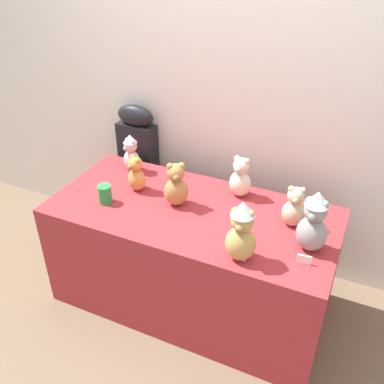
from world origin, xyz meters
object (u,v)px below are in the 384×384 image
teddy_bear_caramel (176,186)px  teddy_bear_sand (294,208)px  instrument_case (140,172)px  teddy_bear_ash (314,222)px  teddy_bear_blush (131,153)px  party_cup_green (105,194)px  display_table (192,257)px  teddy_bear_ginger (136,175)px  teddy_bear_honey (241,232)px  teddy_bear_cream (240,178)px

teddy_bear_caramel → teddy_bear_sand: teddy_bear_caramel is taller
instrument_case → teddy_bear_ash: bearing=-21.3°
teddy_bear_blush → party_cup_green: 0.41m
display_table → teddy_bear_ginger: (-0.40, 0.06, 0.46)m
teddy_bear_ash → party_cup_green: teddy_bear_ash is taller
teddy_bear_honey → party_cup_green: teddy_bear_honey is taller
display_table → teddy_bear_ash: teddy_bear_ash is taller
party_cup_green → teddy_bear_sand: bearing=12.6°
teddy_bear_ginger → teddy_bear_honey: bearing=2.3°
party_cup_green → teddy_bear_ash: bearing=3.4°
instrument_case → teddy_bear_caramel: (0.56, -0.50, 0.30)m
teddy_bear_blush → party_cup_green: bearing=-58.9°
teddy_bear_blush → teddy_bear_sand: bearing=14.0°
display_table → party_cup_green: 0.66m
teddy_bear_ash → party_cup_green: (-1.18, -0.07, -0.11)m
display_table → teddy_bear_caramel: bearing=172.7°
teddy_bear_sand → teddy_bear_caramel: bearing=175.2°
teddy_bear_honey → teddy_bear_cream: size_ratio=1.28×
teddy_bear_sand → party_cup_green: bearing=-179.3°
teddy_bear_cream → teddy_bear_caramel: bearing=-133.3°
teddy_bear_blush → teddy_bear_honey: bearing=-7.6°
instrument_case → teddy_bear_honey: size_ratio=3.19×
teddy_bear_caramel → teddy_bear_cream: 0.39m
teddy_bear_blush → teddy_bear_honey: (0.95, -0.55, 0.04)m
instrument_case → teddy_bear_honey: (1.06, -0.80, 0.34)m
instrument_case → teddy_bear_ash: size_ratio=3.11×
teddy_bear_blush → teddy_bear_honey: teddy_bear_honey is taller
display_table → instrument_case: 0.86m
display_table → teddy_bear_honey: 0.71m
teddy_bear_blush → teddy_bear_ash: teddy_bear_ash is taller
teddy_bear_ginger → teddy_bear_sand: bearing=28.2°
teddy_bear_ash → teddy_bear_sand: bearing=132.2°
instrument_case → teddy_bear_caramel: instrument_case is taller
teddy_bear_cream → party_cup_green: 0.80m
display_table → teddy_bear_honey: size_ratio=5.00×
instrument_case → teddy_bear_ash: 1.51m
teddy_bear_ginger → teddy_bear_ash: bearing=19.2°
teddy_bear_blush → instrument_case: bearing=135.5°
display_table → teddy_bear_sand: teddy_bear_sand is taller
teddy_bear_blush → teddy_bear_cream: bearing=22.5°
teddy_bear_ash → teddy_bear_honey: (-0.29, -0.22, -0.00)m
teddy_bear_sand → party_cup_green: 1.08m
teddy_bear_ash → display_table: bearing=178.9°
teddy_bear_blush → teddy_bear_ginger: bearing=-29.2°
instrument_case → teddy_bear_ash: instrument_case is taller
display_table → teddy_bear_cream: size_ratio=6.39×
teddy_bear_sand → teddy_bear_ash: 0.22m
teddy_bear_blush → teddy_bear_ginger: teddy_bear_blush is taller
instrument_case → teddy_bear_honey: bearing=-35.0°
teddy_bear_blush → party_cup_green: teddy_bear_blush is taller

